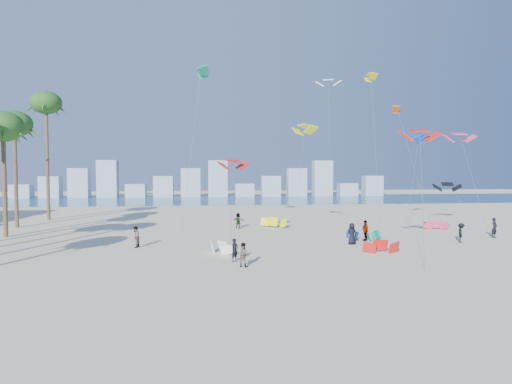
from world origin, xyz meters
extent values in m
plane|color=beige|center=(0.00, 0.00, 0.00)|extent=(220.00, 220.00, 0.00)
plane|color=navy|center=(0.00, 72.00, 0.01)|extent=(220.00, 220.00, 0.00)
imported|color=black|center=(0.78, 9.40, 0.81)|extent=(0.69, 0.69, 1.62)
imported|color=gray|center=(1.21, 7.74, 0.80)|extent=(0.97, 0.91, 1.60)
imported|color=black|center=(11.16, 15.30, 0.92)|extent=(0.97, 0.70, 1.84)
imported|color=gray|center=(13.00, 17.10, 0.93)|extent=(0.56, 1.13, 1.86)
imported|color=black|center=(20.97, 15.16, 0.86)|extent=(1.12, 1.28, 1.72)
imported|color=gray|center=(2.23, 26.59, 0.84)|extent=(1.50, 1.38, 1.67)
imported|color=black|center=(25.64, 17.41, 0.94)|extent=(0.82, 0.74, 1.87)
imported|color=gray|center=(-6.97, 15.78, 0.88)|extent=(0.85, 0.99, 1.75)
cylinder|color=#595959|center=(0.97, 15.94, 3.57)|extent=(0.58, 4.04, 7.16)
cylinder|color=#595959|center=(7.75, 21.06, 5.35)|extent=(1.77, 2.76, 10.71)
cylinder|color=#595959|center=(24.12, 18.36, 4.92)|extent=(2.05, 2.11, 9.84)
cylinder|color=#595959|center=(-2.54, 20.52, 8.02)|extent=(2.00, 3.27, 16.05)
cylinder|color=#595959|center=(22.95, 28.64, 6.99)|extent=(2.30, 4.40, 13.99)
cylinder|color=#595959|center=(21.88, 15.46, 2.53)|extent=(2.31, 3.48, 5.07)
cylinder|color=#595959|center=(11.93, 25.25, 8.20)|extent=(1.14, 5.14, 16.41)
cylinder|color=#595959|center=(21.58, 25.80, 5.04)|extent=(2.64, 2.73, 10.09)
cylinder|color=#595959|center=(12.99, 6.62, 4.55)|extent=(1.17, 3.37, 9.11)
cylinder|color=#595959|center=(19.01, 30.36, 9.00)|extent=(0.10, 3.24, 18.00)
cylinder|color=brown|center=(-20.10, 23.00, 5.21)|extent=(0.40, 0.40, 10.43)
ellipsoid|color=#26511C|center=(-20.10, 23.00, 10.43)|extent=(3.80, 3.80, 2.85)
cylinder|color=brown|center=(-21.93, 30.00, 5.68)|extent=(0.40, 0.40, 11.36)
ellipsoid|color=#26511C|center=(-21.93, 30.00, 11.36)|extent=(3.80, 3.80, 2.85)
cylinder|color=brown|center=(-20.96, 37.00, 7.34)|extent=(0.40, 0.40, 14.69)
ellipsoid|color=#26511C|center=(-20.96, 37.00, 14.69)|extent=(3.80, 3.80, 2.85)
cube|color=#9EADBF|center=(-42.00, 82.00, 1.50)|extent=(4.40, 3.00, 3.00)
cube|color=#9EADBF|center=(-35.80, 82.00, 2.40)|extent=(4.40, 3.00, 4.80)
cube|color=#9EADBF|center=(-29.60, 82.00, 3.30)|extent=(4.40, 3.00, 6.60)
cube|color=#9EADBF|center=(-23.40, 82.00, 4.20)|extent=(4.40, 3.00, 8.40)
cube|color=#9EADBF|center=(-17.20, 82.00, 1.50)|extent=(4.40, 3.00, 3.00)
cube|color=#9EADBF|center=(-11.00, 82.00, 2.40)|extent=(4.40, 3.00, 4.80)
cube|color=#9EADBF|center=(-4.80, 82.00, 3.30)|extent=(4.40, 3.00, 6.60)
cube|color=#9EADBF|center=(1.40, 82.00, 4.20)|extent=(4.40, 3.00, 8.40)
cube|color=#9EADBF|center=(7.60, 82.00, 1.50)|extent=(4.40, 3.00, 3.00)
cube|color=#9EADBF|center=(13.80, 82.00, 2.40)|extent=(4.40, 3.00, 4.80)
cube|color=#9EADBF|center=(20.00, 82.00, 3.30)|extent=(4.40, 3.00, 6.60)
cube|color=#9EADBF|center=(26.20, 82.00, 4.20)|extent=(4.40, 3.00, 8.40)
cube|color=#9EADBF|center=(32.40, 82.00, 1.50)|extent=(4.40, 3.00, 3.00)
cube|color=#9EADBF|center=(38.60, 82.00, 2.40)|extent=(4.40, 3.00, 4.80)
camera|label=1|loc=(-1.11, -21.12, 6.46)|focal=31.12mm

